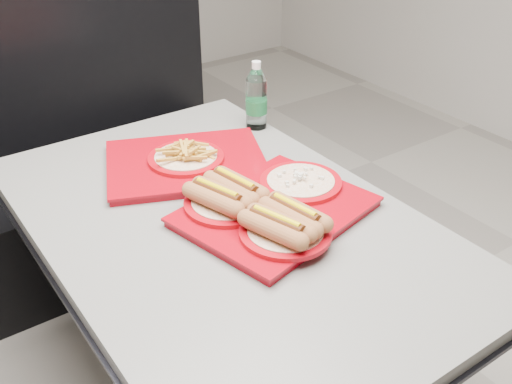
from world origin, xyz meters
TOP-DOWN VIEW (x-y plane):
  - diner_table at (0.00, 0.00)m, footprint 0.92×1.42m
  - booth_bench at (0.00, 1.09)m, footprint 1.30×0.57m
  - tray_near at (0.10, -0.07)m, footprint 0.55×0.47m
  - tray_far at (0.06, 0.30)m, footprint 0.58×0.53m
  - water_bottle at (0.40, 0.42)m, footprint 0.07×0.07m

SIDE VIEW (x-z plane):
  - booth_bench at x=0.00m, z-range -0.27..1.08m
  - diner_table at x=0.00m, z-range 0.21..0.96m
  - tray_far at x=0.06m, z-range 0.73..0.82m
  - tray_near at x=0.10m, z-range 0.74..0.84m
  - water_bottle at x=0.40m, z-range 0.73..0.97m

